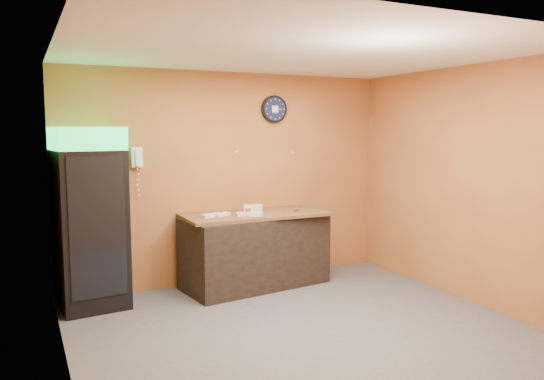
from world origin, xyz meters
TOP-DOWN VIEW (x-y plane):
  - floor at (0.00, 0.00)m, footprint 4.50×4.50m
  - back_wall at (0.00, 2.00)m, footprint 4.50×0.02m
  - left_wall at (-2.25, 0.00)m, footprint 0.02×4.00m
  - right_wall at (2.25, 0.00)m, footprint 0.02×4.00m
  - ceiling at (0.00, 0.00)m, footprint 4.50×4.00m
  - beverage_cooler at (-1.85, 1.60)m, footprint 0.80×0.81m
  - prep_counter at (0.19, 1.59)m, footprint 1.95×1.06m
  - wall_clock at (0.65, 1.97)m, footprint 0.37×0.06m
  - wall_phone at (-1.24, 1.95)m, footprint 0.13×0.11m
  - butcher_paper at (0.19, 1.59)m, footprint 1.87×0.85m
  - sub_roll_stack at (0.18, 1.63)m, footprint 0.26×0.14m
  - wrapped_sandwich_left at (-0.42, 1.53)m, footprint 0.30×0.18m
  - wrapped_sandwich_mid at (0.03, 1.39)m, footprint 0.33×0.25m
  - wrapped_sandwich_right at (-0.29, 1.54)m, footprint 0.27×0.22m
  - kitchen_tool at (0.10, 1.59)m, footprint 0.07×0.07m

SIDE VIEW (x-z plane):
  - floor at x=0.00m, z-range 0.00..0.00m
  - prep_counter at x=0.19m, z-range 0.00..0.93m
  - butcher_paper at x=0.19m, z-range 0.93..0.97m
  - wrapped_sandwich_right at x=-0.29m, z-range 0.97..1.00m
  - wrapped_sandwich_left at x=-0.42m, z-range 0.97..1.01m
  - wrapped_sandwich_mid at x=0.03m, z-range 0.97..1.01m
  - kitchen_tool at x=0.10m, z-range 0.97..1.04m
  - beverage_cooler at x=-1.85m, z-range -0.02..2.05m
  - sub_roll_stack at x=0.18m, z-range 0.97..1.07m
  - back_wall at x=0.00m, z-range 0.00..2.80m
  - left_wall at x=-2.25m, z-range 0.00..2.80m
  - right_wall at x=2.25m, z-range 0.00..2.80m
  - wall_phone at x=-1.24m, z-range 1.58..1.83m
  - wall_clock at x=0.65m, z-range 2.14..2.51m
  - ceiling at x=0.00m, z-range 2.79..2.81m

